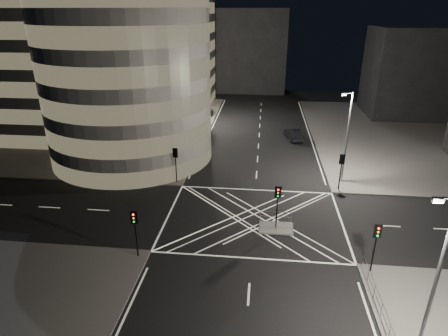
# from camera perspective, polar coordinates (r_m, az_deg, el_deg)

# --- Properties ---
(ground) EXTENTS (120.00, 120.00, 0.00)m
(ground) POSITION_cam_1_polar(r_m,az_deg,el_deg) (35.10, 4.54, -7.70)
(ground) COLOR black
(ground) RESTS_ON ground
(sidewalk_far_left) EXTENTS (42.00, 42.00, 0.15)m
(sidewalk_far_left) POSITION_cam_1_polar(r_m,az_deg,el_deg) (66.73, -20.47, 6.16)
(sidewalk_far_left) COLOR #565451
(sidewalk_far_left) RESTS_ON ground
(central_island) EXTENTS (3.00, 2.00, 0.15)m
(central_island) POSITION_cam_1_polar(r_m,az_deg,el_deg) (33.81, 7.89, -9.03)
(central_island) COLOR slate
(central_island) RESTS_ON ground
(office_tower_curved) EXTENTS (30.00, 29.00, 27.20)m
(office_tower_curved) POSITION_cam_1_polar(r_m,az_deg,el_deg) (53.54, -18.00, 16.42)
(office_tower_curved) COLOR gray
(office_tower_curved) RESTS_ON sidewalk_far_left
(office_block_rear) EXTENTS (24.00, 16.00, 22.00)m
(office_block_rear) POSITION_cam_1_polar(r_m,az_deg,el_deg) (75.86, -11.69, 17.58)
(office_block_rear) COLOR gray
(office_block_rear) RESTS_ON sidewalk_far_left
(building_right_far) EXTENTS (14.00, 12.00, 15.00)m
(building_right_far) POSITION_cam_1_polar(r_m,az_deg,el_deg) (75.36, 26.58, 12.96)
(building_right_far) COLOR black
(building_right_far) RESTS_ON sidewalk_far_right
(building_far_end) EXTENTS (18.00, 8.00, 18.00)m
(building_far_end) POSITION_cam_1_polar(r_m,az_deg,el_deg) (88.71, 3.35, 17.35)
(building_far_end) COLOR black
(building_far_end) RESTS_ON ground
(tree_a) EXTENTS (3.75, 3.75, 6.01)m
(tree_a) POSITION_cam_1_polar(r_m,az_deg,el_deg) (42.98, -9.03, 3.91)
(tree_a) COLOR black
(tree_a) RESTS_ON sidewalk_far_left
(tree_b) EXTENTS (4.65, 4.65, 7.21)m
(tree_b) POSITION_cam_1_polar(r_m,az_deg,el_deg) (48.32, -7.30, 7.02)
(tree_b) COLOR black
(tree_b) RESTS_ON sidewalk_far_left
(tree_c) EXTENTS (3.90, 3.90, 7.17)m
(tree_c) POSITION_cam_1_polar(r_m,az_deg,el_deg) (53.87, -5.88, 9.20)
(tree_c) COLOR black
(tree_c) RESTS_ON sidewalk_far_left
(tree_d) EXTENTS (5.36, 5.36, 8.77)m
(tree_d) POSITION_cam_1_polar(r_m,az_deg,el_deg) (59.44, -4.74, 11.32)
(tree_d) COLOR black
(tree_d) RESTS_ON sidewalk_far_left
(tree_e) EXTENTS (4.12, 4.12, 6.81)m
(tree_e) POSITION_cam_1_polar(r_m,az_deg,el_deg) (65.47, -3.73, 11.33)
(tree_e) COLOR black
(tree_e) RESTS_ON sidewalk_far_left
(traffic_signal_fl) EXTENTS (0.55, 0.22, 4.00)m
(traffic_signal_fl) POSITION_cam_1_polar(r_m,az_deg,el_deg) (40.95, -7.40, 1.41)
(traffic_signal_fl) COLOR black
(traffic_signal_fl) RESTS_ON sidewalk_far_left
(traffic_signal_nl) EXTENTS (0.55, 0.22, 4.00)m
(traffic_signal_nl) POSITION_cam_1_polar(r_m,az_deg,el_deg) (29.28, -13.42, -8.49)
(traffic_signal_nl) COLOR black
(traffic_signal_nl) RESTS_ON sidewalk_near_left
(traffic_signal_fr) EXTENTS (0.55, 0.22, 4.00)m
(traffic_signal_fr) POSITION_cam_1_polar(r_m,az_deg,el_deg) (40.76, 17.46, 0.38)
(traffic_signal_fr) COLOR black
(traffic_signal_fr) RESTS_ON sidewalk_far_right
(traffic_signal_nr) EXTENTS (0.55, 0.22, 4.00)m
(traffic_signal_nr) POSITION_cam_1_polar(r_m,az_deg,el_deg) (29.01, 22.17, -10.04)
(traffic_signal_nr) COLOR black
(traffic_signal_nr) RESTS_ON sidewalk_near_right
(traffic_signal_island) EXTENTS (0.55, 0.22, 4.00)m
(traffic_signal_island) POSITION_cam_1_polar(r_m,az_deg,el_deg) (32.40, 8.16, -4.78)
(traffic_signal_island) COLOR black
(traffic_signal_island) RESTS_ON central_island
(street_lamp_left_near) EXTENTS (1.25, 0.25, 10.00)m
(street_lamp_left_near) POSITION_cam_1_polar(r_m,az_deg,el_deg) (45.04, -6.87, 6.99)
(street_lamp_left_near) COLOR slate
(street_lamp_left_near) RESTS_ON sidewalk_far_left
(street_lamp_left_far) EXTENTS (1.25, 0.25, 10.00)m
(street_lamp_left_far) POSITION_cam_1_polar(r_m,az_deg,el_deg) (62.20, -3.23, 11.62)
(street_lamp_left_far) COLOR slate
(street_lamp_left_far) RESTS_ON sidewalk_far_left
(street_lamp_right_far) EXTENTS (1.25, 0.25, 10.00)m
(street_lamp_right_far) POSITION_cam_1_polar(r_m,az_deg,el_deg) (42.04, 18.21, 4.80)
(street_lamp_right_far) COLOR slate
(street_lamp_right_far) RESTS_ON sidewalk_far_right
(street_lamp_right_near) EXTENTS (1.25, 0.25, 10.00)m
(street_lamp_right_near) POSITION_cam_1_polar(r_m,az_deg,el_deg) (22.27, 29.56, -14.28)
(street_lamp_right_near) COLOR slate
(street_lamp_right_near) RESTS_ON sidewalk_near_right
(railing_near_right) EXTENTS (0.06, 11.70, 1.10)m
(railing_near_right) POSITION_cam_1_polar(r_m,az_deg,el_deg) (26.15, 23.37, -20.52)
(railing_near_right) COLOR slate
(railing_near_right) RESTS_ON sidewalk_near_right
(railing_island_south) EXTENTS (2.80, 0.06, 1.10)m
(railing_island_south) POSITION_cam_1_polar(r_m,az_deg,el_deg) (32.72, 7.98, -8.94)
(railing_island_south) COLOR slate
(railing_island_south) RESTS_ON central_island
(railing_island_north) EXTENTS (2.80, 0.06, 1.10)m
(railing_island_north) POSITION_cam_1_polar(r_m,az_deg,el_deg) (34.26, 7.91, -7.35)
(railing_island_north) COLOR slate
(railing_island_north) RESTS_ON central_island
(sedan) EXTENTS (2.74, 5.05, 1.58)m
(sedan) POSITION_cam_1_polar(r_m,az_deg,el_deg) (56.42, 10.55, 5.05)
(sedan) COLOR black
(sedan) RESTS_ON ground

